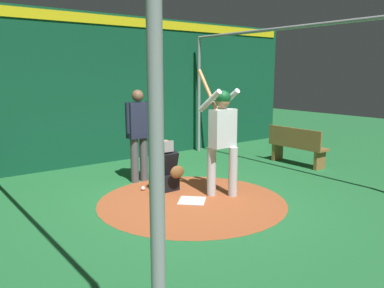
# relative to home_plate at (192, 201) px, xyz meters

# --- Properties ---
(ground_plane) EXTENTS (27.74, 27.74, 0.00)m
(ground_plane) POSITION_rel_home_plate_xyz_m (0.00, 0.00, -0.01)
(ground_plane) COLOR #216633
(dirt_circle) EXTENTS (3.05, 3.05, 0.01)m
(dirt_circle) POSITION_rel_home_plate_xyz_m (0.00, 0.00, -0.01)
(dirt_circle) COLOR #9E4C28
(dirt_circle) RESTS_ON ground
(home_plate) EXTENTS (0.59, 0.59, 0.01)m
(home_plate) POSITION_rel_home_plate_xyz_m (0.00, 0.00, 0.00)
(home_plate) COLOR white
(home_plate) RESTS_ON dirt_circle
(batter) EXTENTS (0.68, 0.49, 2.12)m
(batter) POSITION_rel_home_plate_xyz_m (0.06, 0.59, 1.07)
(batter) COLOR #BCBCC0
(batter) RESTS_ON ground
(catcher) EXTENTS (0.58, 0.40, 0.92)m
(catcher) POSITION_rel_home_plate_xyz_m (-0.77, 0.00, 0.34)
(catcher) COLOR black
(catcher) RESTS_ON ground
(umpire) EXTENTS (0.22, 0.49, 1.75)m
(umpire) POSITION_rel_home_plate_xyz_m (-1.56, -0.08, 0.97)
(umpire) COLOR #4C4C51
(umpire) RESTS_ON ground
(back_wall) EXTENTS (0.23, 11.74, 3.35)m
(back_wall) POSITION_rel_home_plate_xyz_m (-3.53, 0.00, 1.68)
(back_wall) COLOR #0F472D
(back_wall) RESTS_ON ground
(cage_frame) EXTENTS (6.45, 5.41, 2.97)m
(cage_frame) POSITION_rel_home_plate_xyz_m (0.00, 0.00, 2.12)
(cage_frame) COLOR gray
(cage_frame) RESTS_ON ground
(bench) EXTENTS (1.41, 0.36, 0.85)m
(bench) POSITION_rel_home_plate_xyz_m (-0.61, 3.43, 0.42)
(bench) COLOR olive
(bench) RESTS_ON ground
(baseball_0) EXTENTS (0.07, 0.07, 0.07)m
(baseball_0) POSITION_rel_home_plate_xyz_m (-0.99, -0.34, 0.03)
(baseball_0) COLOR white
(baseball_0) RESTS_ON dirt_circle
(baseball_1) EXTENTS (0.07, 0.07, 0.07)m
(baseball_1) POSITION_rel_home_plate_xyz_m (0.12, 0.85, 0.03)
(baseball_1) COLOR white
(baseball_1) RESTS_ON dirt_circle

